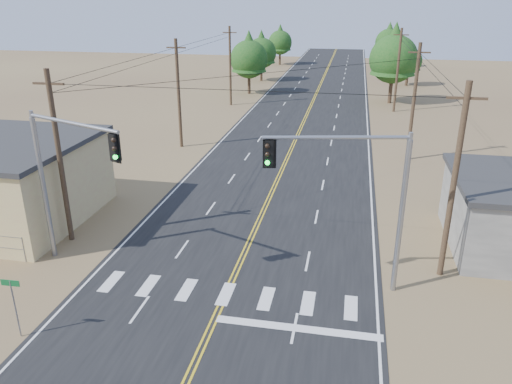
# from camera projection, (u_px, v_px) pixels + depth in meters

# --- Properties ---
(road) EXTENTS (15.00, 200.00, 0.02)m
(road) POSITION_uv_depth(u_px,v_px,m) (287.00, 159.00, 44.34)
(road) COLOR black
(road) RESTS_ON ground
(utility_pole_left_near) EXTENTS (1.80, 0.30, 10.00)m
(utility_pole_left_near) POSITION_uv_depth(u_px,v_px,m) (60.00, 157.00, 27.90)
(utility_pole_left_near) COLOR #4C3826
(utility_pole_left_near) RESTS_ON ground
(utility_pole_left_mid) EXTENTS (1.80, 0.30, 10.00)m
(utility_pole_left_mid) POSITION_uv_depth(u_px,v_px,m) (179.00, 93.00, 46.16)
(utility_pole_left_mid) COLOR #4C3826
(utility_pole_left_mid) RESTS_ON ground
(utility_pole_left_far) EXTENTS (1.80, 0.30, 10.00)m
(utility_pole_left_far) POSITION_uv_depth(u_px,v_px,m) (230.00, 66.00, 64.42)
(utility_pole_left_far) COLOR #4C3826
(utility_pole_left_far) RESTS_ON ground
(utility_pole_right_near) EXTENTS (1.80, 0.30, 10.00)m
(utility_pole_right_near) POSITION_uv_depth(u_px,v_px,m) (454.00, 182.00, 24.16)
(utility_pole_right_near) COLOR #4C3826
(utility_pole_right_near) RESTS_ON ground
(utility_pole_right_mid) EXTENTS (1.80, 0.30, 10.00)m
(utility_pole_right_mid) POSITION_uv_depth(u_px,v_px,m) (414.00, 102.00, 42.42)
(utility_pole_right_mid) COLOR #4C3826
(utility_pole_right_mid) RESTS_ON ground
(utility_pole_right_far) EXTENTS (1.80, 0.30, 10.00)m
(utility_pole_right_far) POSITION_uv_depth(u_px,v_px,m) (398.00, 70.00, 60.67)
(utility_pole_right_far) COLOR #4C3826
(utility_pole_right_far) RESTS_ON ground
(signal_mast_left) EXTENTS (5.98, 2.69, 8.19)m
(signal_mast_left) POSITION_uv_depth(u_px,v_px,m) (61.00, 168.00, 24.98)
(signal_mast_left) COLOR gray
(signal_mast_left) RESTS_ON ground
(signal_mast_right) EXTENTS (6.53, 1.67, 7.99)m
(signal_mast_right) POSITION_uv_depth(u_px,v_px,m) (363.00, 188.00, 22.65)
(signal_mast_right) COLOR gray
(signal_mast_right) RESTS_ON ground
(street_sign) EXTENTS (0.82, 0.07, 2.77)m
(street_sign) POSITION_uv_depth(u_px,v_px,m) (13.00, 299.00, 20.61)
(street_sign) COLOR gray
(street_sign) RESTS_ON ground
(tree_left_near) EXTENTS (5.42, 5.42, 9.03)m
(tree_left_near) POSITION_uv_depth(u_px,v_px,m) (249.00, 55.00, 71.86)
(tree_left_near) COLOR #3F2D1E
(tree_left_near) RESTS_ON ground
(tree_left_mid) EXTENTS (5.00, 5.00, 8.34)m
(tree_left_mid) POSITION_uv_depth(u_px,v_px,m) (261.00, 50.00, 83.20)
(tree_left_mid) COLOR #3F2D1E
(tree_left_mid) RESTS_ON ground
(tree_left_far) EXTENTS (4.89, 4.89, 8.14)m
(tree_left_far) POSITION_uv_depth(u_px,v_px,m) (280.00, 40.00, 103.16)
(tree_left_far) COLOR #3F2D1E
(tree_left_far) RESTS_ON ground
(tree_right_near) EXTENTS (6.30, 6.30, 10.49)m
(tree_right_near) POSITION_uv_depth(u_px,v_px,m) (394.00, 54.00, 65.20)
(tree_right_near) COLOR #3F2D1E
(tree_right_near) RESTS_ON ground
(tree_right_mid) EXTENTS (4.17, 4.17, 6.96)m
(tree_right_mid) POSITION_uv_depth(u_px,v_px,m) (409.00, 58.00, 79.04)
(tree_right_mid) COLOR #3F2D1E
(tree_right_mid) RESTS_ON ground
(tree_right_far) EXTENTS (5.28, 5.28, 8.80)m
(tree_right_far) POSITION_uv_depth(u_px,v_px,m) (389.00, 40.00, 99.19)
(tree_right_far) COLOR #3F2D1E
(tree_right_far) RESTS_ON ground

